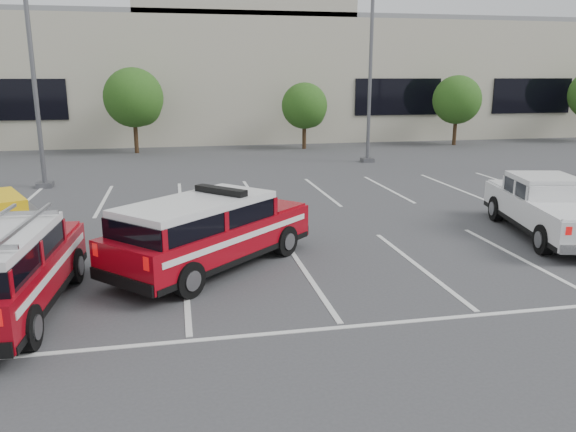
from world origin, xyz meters
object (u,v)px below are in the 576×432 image
fire_chief_suv (209,237)px  light_pole_mid (371,59)px  convention_building (212,71)px  light_pole_left (31,54)px  tree_right (458,101)px  white_pickup (548,213)px  tree_mid_left (135,100)px  ladder_suv (1,277)px  tree_mid_right (306,107)px

fire_chief_suv → light_pole_mid: bearing=105.5°
convention_building → light_pole_left: 21.49m
tree_right → light_pole_left: bearing=-156.5°
fire_chief_suv → white_pickup: size_ratio=0.92×
tree_mid_left → light_pole_mid: (11.91, -6.05, 2.14)m
fire_chief_suv → ladder_suv: 4.39m
light_pole_left → white_pickup: size_ratio=1.84×
tree_mid_left → white_pickup: tree_mid_left is taller
light_pole_left → fire_chief_suv: size_ratio=2.00×
light_pole_left → fire_chief_suv: (5.89, -11.15, -4.43)m
tree_mid_right → light_pole_left: 16.72m
tree_right → white_pickup: bearing=-111.0°
convention_building → light_pole_mid: (6.82, -15.86, 0.47)m
tree_mid_left → fire_chief_suv: tree_mid_left is taller
light_pole_left → convention_building: bearing=67.6°
light_pole_mid → white_pickup: bearing=-88.7°
convention_building → fire_chief_suv: convention_building is taller
tree_mid_right → tree_right: (10.00, 0.00, 0.27)m
light_pole_left → white_pickup: (15.33, -10.23, -4.54)m
tree_mid_left → light_pole_left: 10.73m
tree_right → white_pickup: (-7.76, -20.27, -2.12)m
tree_mid_right → light_pole_mid: 6.88m
tree_mid_left → tree_mid_right: bearing=-0.0°
light_pole_mid → tree_mid_right: bearing=107.5°
tree_right → ladder_suv: tree_right is taller
tree_mid_right → tree_right: 10.00m
tree_mid_right → light_pole_mid: light_pole_mid is taller
tree_right → fire_chief_suv: (-17.20, -21.20, -2.02)m
white_pickup → ladder_suv: (-13.36, -2.89, 0.11)m
light_pole_mid → fire_chief_suv: bearing=-121.0°
tree_mid_left → white_pickup: size_ratio=0.87×
convention_building → tree_mid_left: bearing=-117.4°
convention_building → ladder_suv: (-6.21, -32.99, -3.96)m
light_pole_left → white_pickup: 18.98m
convention_building → ladder_suv: 33.80m
convention_building → fire_chief_suv: (-2.29, -31.02, -3.97)m
light_pole_mid → ladder_suv: light_pole_mid is taller
light_pole_mid → white_pickup: (0.33, -14.23, -4.54)m
tree_mid_left → light_pole_mid: light_pole_mid is taller
fire_chief_suv → white_pickup: fire_chief_suv is taller
white_pickup → convention_building: bearing=115.3°
white_pickup → tree_mid_left: bearing=133.0°
light_pole_left → fire_chief_suv: bearing=-62.2°
tree_right → white_pickup: size_ratio=0.79×
ladder_suv → light_pole_mid: bearing=56.7°
convention_building → light_pole_mid: size_ratio=5.86×
convention_building → tree_right: convention_building is taller
ladder_suv → tree_mid_left: bearing=91.2°
tree_mid_left → tree_right: 20.00m
light_pole_mid → white_pickup: light_pole_mid is taller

